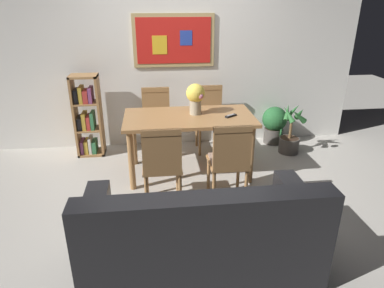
# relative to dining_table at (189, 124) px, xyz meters

# --- Properties ---
(ground_plane) EXTENTS (12.00, 12.00, 0.00)m
(ground_plane) POSITION_rel_dining_table_xyz_m (-0.06, -0.59, -0.65)
(ground_plane) COLOR #B7B2A8
(wall_back_with_painting) EXTENTS (5.20, 0.14, 2.60)m
(wall_back_with_painting) POSITION_rel_dining_table_xyz_m (-0.06, 1.06, 0.66)
(wall_back_with_painting) COLOR silver
(wall_back_with_painting) RESTS_ON ground_plane
(dining_table) EXTENTS (1.54, 0.82, 0.75)m
(dining_table) POSITION_rel_dining_table_xyz_m (0.00, 0.00, 0.00)
(dining_table) COLOR #9E7042
(dining_table) RESTS_ON ground_plane
(dining_chair_near_right) EXTENTS (0.40, 0.41, 0.91)m
(dining_chair_near_right) POSITION_rel_dining_table_xyz_m (0.33, -0.74, -0.11)
(dining_chair_near_right) COLOR #9E7042
(dining_chair_near_right) RESTS_ON ground_plane
(dining_chair_far_right) EXTENTS (0.40, 0.41, 0.91)m
(dining_chair_far_right) POSITION_rel_dining_table_xyz_m (0.37, 0.74, -0.11)
(dining_chair_far_right) COLOR #9E7042
(dining_chair_far_right) RESTS_ON ground_plane
(dining_chair_far_left) EXTENTS (0.40, 0.41, 0.91)m
(dining_chair_far_left) POSITION_rel_dining_table_xyz_m (-0.38, 0.71, -0.11)
(dining_chair_far_left) COLOR #9E7042
(dining_chair_far_left) RESTS_ON ground_plane
(dining_chair_near_left) EXTENTS (0.40, 0.41, 0.91)m
(dining_chair_near_left) POSITION_rel_dining_table_xyz_m (-0.36, -0.75, -0.11)
(dining_chair_near_left) COLOR #9E7042
(dining_chair_near_left) RESTS_ON ground_plane
(leather_couch) EXTENTS (1.80, 0.84, 0.84)m
(leather_couch) POSITION_rel_dining_table_xyz_m (-0.10, -1.70, -0.34)
(leather_couch) COLOR black
(leather_couch) RESTS_ON ground_plane
(bookshelf) EXTENTS (0.36, 0.28, 1.12)m
(bookshelf) POSITION_rel_dining_table_xyz_m (-1.32, 0.73, -0.12)
(bookshelf) COLOR #9E7042
(bookshelf) RESTS_ON ground_plane
(potted_ivy) EXTENTS (0.37, 0.37, 0.60)m
(potted_ivy) POSITION_rel_dining_table_xyz_m (1.38, 0.83, -0.34)
(potted_ivy) COLOR #4C4742
(potted_ivy) RESTS_ON ground_plane
(potted_palm) EXTENTS (0.35, 0.35, 0.71)m
(potted_palm) POSITION_rel_dining_table_xyz_m (1.48, 0.45, -0.39)
(potted_palm) COLOR #4C4742
(potted_palm) RESTS_ON ground_plane
(flower_vase) EXTENTS (0.22, 0.23, 0.37)m
(flower_vase) POSITION_rel_dining_table_xyz_m (0.09, 0.07, 0.32)
(flower_vase) COLOR tan
(flower_vase) RESTS_ON dining_table
(tv_remote) EXTENTS (0.15, 0.12, 0.02)m
(tv_remote) POSITION_rel_dining_table_xyz_m (0.49, -0.08, 0.11)
(tv_remote) COLOR black
(tv_remote) RESTS_ON dining_table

